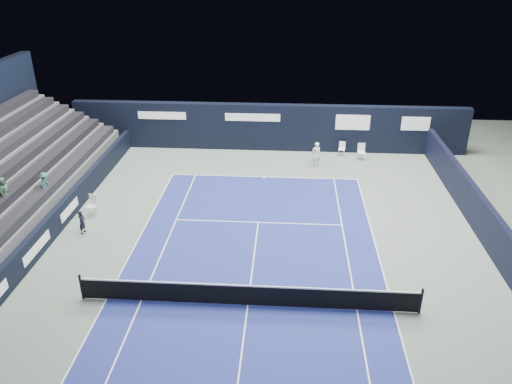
# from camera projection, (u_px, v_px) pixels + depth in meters

# --- Properties ---
(ground) EXTENTS (48.00, 48.00, 0.00)m
(ground) POSITION_uv_depth(u_px,v_px,m) (252.00, 275.00, 20.74)
(ground) COLOR #5B6C5F
(ground) RESTS_ON ground
(court_surface) EXTENTS (10.97, 23.77, 0.01)m
(court_surface) POSITION_uv_depth(u_px,v_px,m) (248.00, 305.00, 18.95)
(court_surface) COLOR navy
(court_surface) RESTS_ON ground
(enclosure_wall_right) EXTENTS (0.30, 22.00, 1.80)m
(enclosure_wall_right) POSITION_uv_depth(u_px,v_px,m) (482.00, 217.00, 23.30)
(enclosure_wall_right) COLOR black
(enclosure_wall_right) RESTS_ON ground
(folding_chair_back_a) EXTENTS (0.47, 0.46, 0.91)m
(folding_chair_back_a) POSITION_uv_depth(u_px,v_px,m) (342.00, 148.00, 32.54)
(folding_chair_back_a) COLOR white
(folding_chair_back_a) RESTS_ON ground
(folding_chair_back_b) EXTENTS (0.47, 0.45, 1.06)m
(folding_chair_back_b) POSITION_uv_depth(u_px,v_px,m) (361.00, 150.00, 31.85)
(folding_chair_back_b) COLOR white
(folding_chair_back_b) RESTS_ON ground
(line_judge_chair) EXTENTS (0.61, 0.60, 1.07)m
(line_judge_chair) POSITION_uv_depth(u_px,v_px,m) (92.00, 203.00, 25.22)
(line_judge_chair) COLOR white
(line_judge_chair) RESTS_ON ground
(line_judge) EXTENTS (0.34, 0.46, 1.17)m
(line_judge) POSITION_uv_depth(u_px,v_px,m) (82.00, 222.00, 23.54)
(line_judge) COLOR black
(line_judge) RESTS_ON ground
(court_markings) EXTENTS (11.03, 23.83, 0.00)m
(court_markings) POSITION_uv_depth(u_px,v_px,m) (248.00, 305.00, 18.94)
(court_markings) COLOR white
(court_markings) RESTS_ON court_surface
(tennis_net) EXTENTS (12.90, 0.10, 1.10)m
(tennis_net) POSITION_uv_depth(u_px,v_px,m) (248.00, 295.00, 18.73)
(tennis_net) COLOR black
(tennis_net) RESTS_ON ground
(back_sponsor_wall) EXTENTS (26.00, 0.63, 3.10)m
(back_sponsor_wall) POSITION_uv_depth(u_px,v_px,m) (268.00, 127.00, 33.05)
(back_sponsor_wall) COLOR black
(back_sponsor_wall) RESTS_ON ground
(side_barrier_left) EXTENTS (0.33, 22.00, 1.20)m
(side_barrier_left) POSITION_uv_depth(u_px,v_px,m) (66.00, 210.00, 24.61)
(side_barrier_left) COLOR black
(side_barrier_left) RESTS_ON ground
(tennis_player) EXTENTS (0.65, 0.88, 1.56)m
(tennis_player) POSITION_uv_depth(u_px,v_px,m) (316.00, 154.00, 30.79)
(tennis_player) COLOR white
(tennis_player) RESTS_ON ground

